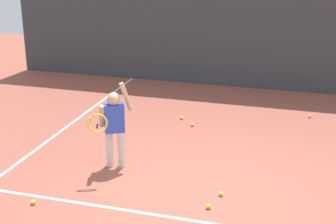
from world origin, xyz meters
TOP-DOWN VIEW (x-y plane):
  - ground_plane at (0.00, 0.00)m, footprint 20.00×20.00m
  - court_line_baseline at (0.00, -0.73)m, footprint 9.00×0.05m
  - court_line_sideline at (-3.03, 1.00)m, footprint 0.05×9.00m
  - back_fence_windscreen at (0.00, 5.42)m, footprint 12.14×0.08m
  - fence_post_0 at (-5.92, 5.48)m, footprint 0.09×0.09m
  - fence_post_1 at (-2.96, 5.48)m, footprint 0.09×0.09m
  - fence_post_2 at (0.00, 5.48)m, footprint 0.09×0.09m
  - tennis_player at (-1.49, 0.46)m, footprint 0.51×0.80m
  - tennis_ball_0 at (0.17, -0.39)m, footprint 0.07×0.07m
  - tennis_ball_1 at (0.27, 0.00)m, footprint 0.07×0.07m
  - tennis_ball_2 at (1.38, 3.63)m, footprint 0.07×0.07m
  - tennis_ball_3 at (-1.05, 2.81)m, footprint 0.07×0.07m
  - tennis_ball_5 at (-0.75, 2.50)m, footprint 0.07×0.07m
  - tennis_ball_6 at (-2.77, 2.27)m, footprint 0.07×0.07m
  - tennis_ball_7 at (-2.11, -0.94)m, footprint 0.07×0.07m

SIDE VIEW (x-z plane):
  - ground_plane at x=0.00m, z-range 0.00..0.00m
  - court_line_baseline at x=0.00m, z-range 0.00..0.00m
  - court_line_sideline at x=-3.03m, z-range 0.00..0.00m
  - tennis_ball_0 at x=0.17m, z-range 0.00..0.07m
  - tennis_ball_1 at x=0.27m, z-range 0.00..0.07m
  - tennis_ball_2 at x=1.38m, z-range 0.00..0.07m
  - tennis_ball_3 at x=-1.05m, z-range 0.00..0.07m
  - tennis_ball_5 at x=-0.75m, z-range 0.00..0.07m
  - tennis_ball_6 at x=-2.77m, z-range 0.00..0.07m
  - tennis_ball_7 at x=-2.11m, z-range 0.00..0.07m
  - tennis_player at x=-1.49m, z-range 0.05..1.40m
  - back_fence_windscreen at x=0.00m, z-range 0.00..3.16m
  - fence_post_0 at x=-5.92m, z-range 0.00..3.31m
  - fence_post_1 at x=-2.96m, z-range 0.00..3.31m
  - fence_post_2 at x=0.00m, z-range 0.00..3.31m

